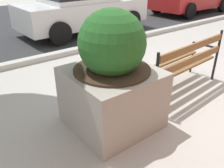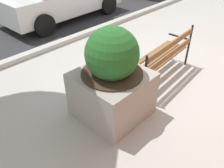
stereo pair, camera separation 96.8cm
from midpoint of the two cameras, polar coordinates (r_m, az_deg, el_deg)
The scene contains 5 objects.
ground_plane at distance 4.71m, azimuth 11.14°, elevation 4.22°, with size 80.00×80.00×0.00m, color #ADA8A0.
street_surface at distance 10.48m, azimuth -26.93°, elevation 18.47°, with size 60.00×9.00×0.01m, color #2D2D30.
curb_stone at distance 6.52m, azimuth -10.79°, elevation 13.71°, with size 60.00×0.20×0.12m, color #B2AFA8.
park_bench at distance 4.41m, azimuth 10.72°, elevation 10.07°, with size 1.83×0.66×0.95m.
concrete_planter at distance 3.32m, azimuth -3.47°, elevation 4.55°, with size 1.07×1.07×1.55m.
Camera 2 is at (-3.78, -2.10, 2.74)m, focal length 37.56 mm.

